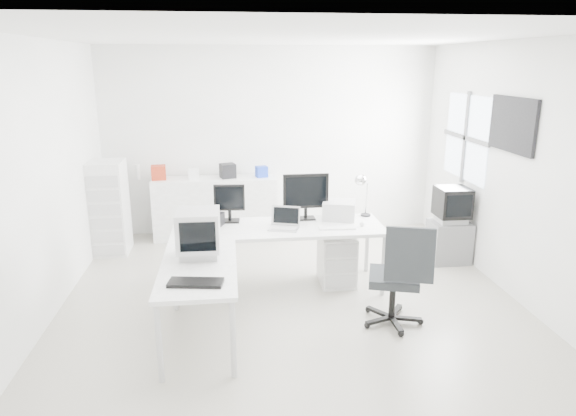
{
  "coord_description": "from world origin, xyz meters",
  "views": [
    {
      "loc": [
        -0.63,
        -5.24,
        2.56
      ],
      "look_at": [
        0.0,
        0.2,
        1.0
      ],
      "focal_mm": 32.0,
      "sensor_mm": 36.0,
      "label": 1
    }
  ],
  "objects": [
    {
      "name": "floor",
      "position": [
        0.0,
        0.0,
        0.0
      ],
      "size": [
        5.0,
        5.0,
        0.01
      ],
      "primitive_type": "cube",
      "color": "silver",
      "rests_on": "ground"
    },
    {
      "name": "ceiling",
      "position": [
        0.0,
        0.0,
        2.8
      ],
      "size": [
        5.0,
        5.0,
        0.01
      ],
      "primitive_type": "cube",
      "color": "white",
      "rests_on": "back_wall"
    },
    {
      "name": "back_wall",
      "position": [
        0.0,
        2.5,
        1.4
      ],
      "size": [
        5.0,
        0.02,
        2.8
      ],
      "primitive_type": "cube",
      "color": "white",
      "rests_on": "floor"
    },
    {
      "name": "left_wall",
      "position": [
        -2.5,
        0.0,
        1.4
      ],
      "size": [
        0.02,
        5.0,
        2.8
      ],
      "primitive_type": "cube",
      "color": "white",
      "rests_on": "floor"
    },
    {
      "name": "right_wall",
      "position": [
        2.5,
        0.0,
        1.4
      ],
      "size": [
        0.02,
        5.0,
        2.8
      ],
      "primitive_type": "cube",
      "color": "white",
      "rests_on": "floor"
    },
    {
      "name": "window",
      "position": [
        2.48,
        1.2,
        1.6
      ],
      "size": [
        0.02,
        1.2,
        1.1
      ],
      "primitive_type": null,
      "color": "white",
      "rests_on": "right_wall"
    },
    {
      "name": "wall_picture",
      "position": [
        2.47,
        0.1,
        1.9
      ],
      "size": [
        0.04,
        0.9,
        0.6
      ],
      "primitive_type": null,
      "color": "black",
      "rests_on": "right_wall"
    },
    {
      "name": "main_desk",
      "position": [
        -0.1,
        0.32,
        0.38
      ],
      "size": [
        2.4,
        0.8,
        0.75
      ],
      "primitive_type": null,
      "color": "white",
      "rests_on": "floor"
    },
    {
      "name": "side_desk",
      "position": [
        -0.95,
        -0.78,
        0.38
      ],
      "size": [
        0.7,
        1.4,
        0.75
      ],
      "primitive_type": null,
      "color": "white",
      "rests_on": "floor"
    },
    {
      "name": "drawer_pedestal",
      "position": [
        0.6,
        0.37,
        0.3
      ],
      "size": [
        0.4,
        0.5,
        0.6
      ],
      "primitive_type": "cube",
      "color": "white",
      "rests_on": "floor"
    },
    {
      "name": "inkjet_printer",
      "position": [
        -0.95,
        0.42,
        0.82
      ],
      "size": [
        0.49,
        0.43,
        0.14
      ],
      "primitive_type": "cube",
      "rotation": [
        0.0,
        0.0,
        -0.35
      ],
      "color": "black",
      "rests_on": "main_desk"
    },
    {
      "name": "lcd_monitor_small",
      "position": [
        -0.65,
        0.57,
        0.98
      ],
      "size": [
        0.37,
        0.23,
        0.45
      ],
      "primitive_type": null,
      "rotation": [
        0.0,
        0.0,
        -0.08
      ],
      "color": "black",
      "rests_on": "main_desk"
    },
    {
      "name": "lcd_monitor_large",
      "position": [
        0.25,
        0.57,
        1.03
      ],
      "size": [
        0.55,
        0.23,
        0.56
      ],
      "primitive_type": null,
      "rotation": [
        0.0,
        0.0,
        0.03
      ],
      "color": "black",
      "rests_on": "main_desk"
    },
    {
      "name": "laptop",
      "position": [
        -0.05,
        0.22,
        0.87
      ],
      "size": [
        0.46,
        0.46,
        0.24
      ],
      "primitive_type": null,
      "rotation": [
        0.0,
        0.0,
        -0.31
      ],
      "color": "#B7B7BA",
      "rests_on": "main_desk"
    },
    {
      "name": "white_keyboard",
      "position": [
        0.55,
        0.17,
        0.76
      ],
      "size": [
        0.42,
        0.14,
        0.02
      ],
      "primitive_type": "cube",
      "rotation": [
        0.0,
        0.0,
        -0.03
      ],
      "color": "white",
      "rests_on": "main_desk"
    },
    {
      "name": "white_mouse",
      "position": [
        0.85,
        0.22,
        0.78
      ],
      "size": [
        0.06,
        0.06,
        0.06
      ],
      "primitive_type": "sphere",
      "color": "white",
      "rests_on": "main_desk"
    },
    {
      "name": "laser_printer",
      "position": [
        0.65,
        0.54,
        0.86
      ],
      "size": [
        0.45,
        0.41,
        0.22
      ],
      "primitive_type": "cube",
      "rotation": [
        0.0,
        0.0,
        -0.27
      ],
      "color": "#B1B1B1",
      "rests_on": "main_desk"
    },
    {
      "name": "desk_lamp",
      "position": [
        1.0,
        0.62,
        1.01
      ],
      "size": [
        0.2,
        0.2,
        0.53
      ],
      "primitive_type": null,
      "rotation": [
        0.0,
        0.0,
        -0.18
      ],
      "color": "silver",
      "rests_on": "main_desk"
    },
    {
      "name": "crt_monitor",
      "position": [
        -0.95,
        -0.53,
        0.98
      ],
      "size": [
        0.4,
        0.4,
        0.46
      ],
      "primitive_type": null,
      "rotation": [
        0.0,
        0.0,
        -0.02
      ],
      "color": "#B7B7BA",
      "rests_on": "side_desk"
    },
    {
      "name": "black_keyboard",
      "position": [
        -0.95,
        -1.18,
        0.77
      ],
      "size": [
        0.48,
        0.25,
        0.03
      ],
      "primitive_type": "cube",
      "rotation": [
        0.0,
        0.0,
        -0.15
      ],
      "color": "black",
      "rests_on": "side_desk"
    },
    {
      "name": "office_chair",
      "position": [
        0.96,
        -0.66,
        0.54
      ],
      "size": [
        0.78,
        0.78,
        1.09
      ],
      "primitive_type": null,
      "rotation": [
        0.0,
        0.0,
        -0.29
      ],
      "color": "#2A2D2F",
      "rests_on": "floor"
    },
    {
      "name": "tv_cabinet",
      "position": [
        2.22,
        0.87,
        0.27
      ],
      "size": [
        0.5,
        0.41,
        0.55
      ],
      "primitive_type": "cube",
      "color": "slate",
      "rests_on": "floor"
    },
    {
      "name": "crt_tv",
      "position": [
        2.22,
        0.87,
        0.77
      ],
      "size": [
        0.5,
        0.48,
        0.45
      ],
      "primitive_type": null,
      "color": "black",
      "rests_on": "tv_cabinet"
    },
    {
      "name": "sideboard",
      "position": [
        -0.86,
        2.24,
        0.46
      ],
      "size": [
        1.82,
        0.46,
        0.91
      ],
      "primitive_type": "cube",
      "color": "white",
      "rests_on": "floor"
    },
    {
      "name": "clutter_box_a",
      "position": [
        -1.66,
        2.24,
        1.01
      ],
      "size": [
        0.22,
        0.2,
        0.21
      ],
      "primitive_type": "cube",
      "rotation": [
        0.0,
        0.0,
        0.11
      ],
      "color": "#A12D17",
      "rests_on": "sideboard"
    },
    {
      "name": "clutter_box_b",
      "position": [
        -1.16,
        2.24,
        0.99
      ],
      "size": [
        0.16,
        0.14,
        0.15
      ],
      "primitive_type": "cube",
      "rotation": [
        0.0,
        0.0,
        0.04
      ],
      "color": "white",
      "rests_on": "sideboard"
    },
    {
      "name": "clutter_box_c",
      "position": [
        -0.66,
        2.24,
        1.02
      ],
      "size": [
        0.26,
        0.24,
        0.21
      ],
      "primitive_type": "cube",
      "rotation": [
        0.0,
        0.0,
        0.29
      ],
      "color": "black",
      "rests_on": "sideboard"
    },
    {
      "name": "clutter_box_d",
      "position": [
        -0.16,
        2.24,
        0.99
      ],
      "size": [
        0.19,
        0.18,
        0.16
      ],
      "primitive_type": "cube",
      "rotation": [
        0.0,
        0.0,
        0.26
      ],
      "color": "#1835AE",
      "rests_on": "sideboard"
    },
    {
      "name": "clutter_bottle",
      "position": [
        -1.96,
        2.28,
        1.02
      ],
      "size": [
        0.07,
        0.07,
        0.22
      ],
      "primitive_type": "cylinder",
      "color": "white",
      "rests_on": "sideboard"
    },
    {
      "name": "filing_cabinet",
      "position": [
        -2.28,
        1.74,
        0.64
      ],
      "size": [
        0.45,
        0.54,
        1.29
      ],
      "primitive_type": "cube",
      "color": "white",
      "rests_on": "floor"
    }
  ]
}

